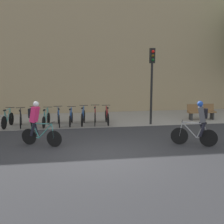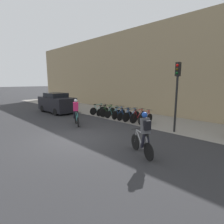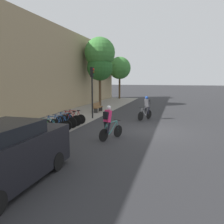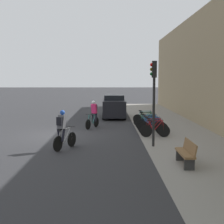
# 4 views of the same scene
# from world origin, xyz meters

# --- Properties ---
(ground) EXTENTS (200.00, 200.00, 0.00)m
(ground) POSITION_xyz_m (0.00, 0.00, 0.00)
(ground) COLOR #2B2B2D
(kerb_strip) EXTENTS (44.00, 4.50, 0.01)m
(kerb_strip) POSITION_xyz_m (0.00, 6.75, 0.00)
(kerb_strip) COLOR gray
(kerb_strip) RESTS_ON ground
(cyclist_pink) EXTENTS (1.61, 0.79, 1.76)m
(cyclist_pink) POSITION_xyz_m (-2.58, 1.82, 0.95)
(cyclist_pink) COLOR black
(cyclist_pink) RESTS_ON ground
(cyclist_grey) EXTENTS (1.63, 0.82, 1.78)m
(cyclist_grey) POSITION_xyz_m (3.68, 0.77, 0.95)
(cyclist_grey) COLOR black
(cyclist_grey) RESTS_ON ground
(parked_bike_0) EXTENTS (0.46, 1.62, 0.96)m
(parked_bike_0) POSITION_xyz_m (-4.40, 5.31, 0.40)
(parked_bike_0) COLOR black
(parked_bike_0) RESTS_ON ground
(parked_bike_1) EXTENTS (0.46, 1.58, 0.94)m
(parked_bike_1) POSITION_xyz_m (-3.76, 5.31, 0.38)
(parked_bike_1) COLOR black
(parked_bike_1) RESTS_ON ground
(parked_bike_2) EXTENTS (0.46, 1.75, 0.98)m
(parked_bike_2) POSITION_xyz_m (-3.13, 5.31, 0.41)
(parked_bike_2) COLOR black
(parked_bike_2) RESTS_ON ground
(parked_bike_3) EXTENTS (0.46, 1.64, 0.93)m
(parked_bike_3) POSITION_xyz_m (-2.49, 5.31, 0.38)
(parked_bike_3) COLOR black
(parked_bike_3) RESTS_ON ground
(parked_bike_4) EXTENTS (0.46, 1.69, 0.97)m
(parked_bike_4) POSITION_xyz_m (-1.86, 5.31, 0.40)
(parked_bike_4) COLOR black
(parked_bike_4) RESTS_ON ground
(parked_bike_5) EXTENTS (0.46, 1.58, 0.94)m
(parked_bike_5) POSITION_xyz_m (-1.23, 5.31, 0.38)
(parked_bike_5) COLOR black
(parked_bike_5) RESTS_ON ground
(parked_bike_6) EXTENTS (0.46, 1.68, 0.98)m
(parked_bike_6) POSITION_xyz_m (-0.59, 5.31, 0.41)
(parked_bike_6) COLOR black
(parked_bike_6) RESTS_ON ground
(parked_bike_7) EXTENTS (0.46, 1.68, 0.99)m
(parked_bike_7) POSITION_xyz_m (0.04, 5.31, 0.42)
(parked_bike_7) COLOR black
(parked_bike_7) RESTS_ON ground
(parked_bike_8) EXTENTS (0.46, 1.63, 0.97)m
(parked_bike_8) POSITION_xyz_m (0.68, 5.31, 0.40)
(parked_bike_8) COLOR black
(parked_bike_8) RESTS_ON ground
(traffic_light_pole) EXTENTS (0.26, 0.30, 3.96)m
(traffic_light_pole) POSITION_xyz_m (2.97, 4.89, 2.73)
(traffic_light_pole) COLOR black
(traffic_light_pole) RESTS_ON ground
(bench) EXTENTS (1.63, 0.44, 0.89)m
(bench) POSITION_xyz_m (6.19, 5.65, 0.47)
(bench) COLOR brown
(bench) RESTS_ON ground
(parked_car) EXTENTS (4.30, 1.84, 1.85)m
(parked_car) POSITION_xyz_m (-7.97, 3.22, 0.90)
(parked_car) COLOR black
(parked_car) RESTS_ON ground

